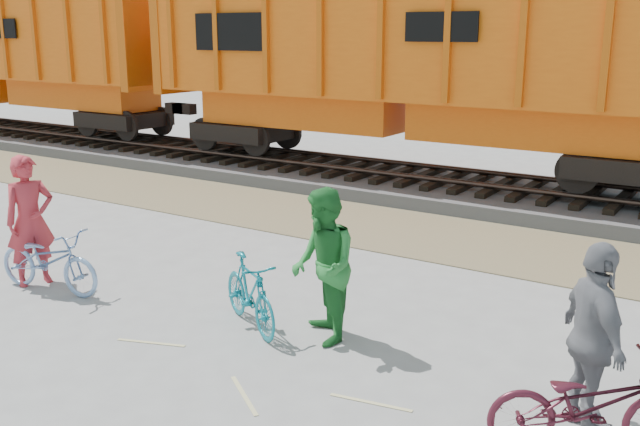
# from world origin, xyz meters

# --- Properties ---
(ground) EXTENTS (120.00, 120.00, 0.00)m
(ground) POSITION_xyz_m (0.00, 0.00, 0.00)
(ground) COLOR #9E9E99
(ground) RESTS_ON ground
(gravel_strip) EXTENTS (120.00, 3.00, 0.02)m
(gravel_strip) POSITION_xyz_m (0.00, 5.50, 0.01)
(gravel_strip) COLOR #867853
(gravel_strip) RESTS_ON ground
(ballast_bed) EXTENTS (120.00, 4.00, 0.30)m
(ballast_bed) POSITION_xyz_m (0.00, 9.00, 0.15)
(ballast_bed) COLOR slate
(ballast_bed) RESTS_ON ground
(track) EXTENTS (120.00, 2.60, 0.24)m
(track) POSITION_xyz_m (0.00, 9.00, 0.47)
(track) COLOR black
(track) RESTS_ON ballast_bed
(hopper_car_left) EXTENTS (14.00, 3.13, 4.65)m
(hopper_car_left) POSITION_xyz_m (-17.31, 9.00, 3.01)
(hopper_car_left) COLOR black
(hopper_car_left) RESTS_ON track
(hopper_car_center) EXTENTS (14.00, 3.13, 4.65)m
(hopper_car_center) POSITION_xyz_m (-2.31, 9.00, 3.01)
(hopper_car_center) COLOR black
(hopper_car_center) RESTS_ON track
(bicycle_blue) EXTENTS (1.89, 0.89, 0.96)m
(bicycle_blue) POSITION_xyz_m (-3.59, -0.31, 0.48)
(bicycle_blue) COLOR #86AADB
(bicycle_blue) RESTS_ON ground
(bicycle_teal) EXTENTS (1.60, 1.17, 0.95)m
(bicycle_teal) POSITION_xyz_m (-0.27, 0.26, 0.48)
(bicycle_teal) COLOR #107887
(bicycle_teal) RESTS_ON ground
(bicycle_maroon) EXTENTS (1.90, 1.45, 0.96)m
(bicycle_maroon) POSITION_xyz_m (4.08, -0.31, 0.48)
(bicycle_maroon) COLOR #491622
(bicycle_maroon) RESTS_ON ground
(person_solo) EXTENTS (0.69, 0.84, 1.98)m
(person_solo) POSITION_xyz_m (-4.09, -0.21, 0.99)
(person_solo) COLOR #B22E36
(person_solo) RESTS_ON ground
(person_man) EXTENTS (1.18, 1.18, 1.93)m
(person_man) POSITION_xyz_m (0.73, 0.46, 0.97)
(person_man) COLOR #247B31
(person_man) RESTS_ON ground
(person_woman) EXTENTS (1.04, 1.16, 1.89)m
(person_woman) POSITION_xyz_m (3.98, 0.09, 0.95)
(person_woman) COLOR slate
(person_woman) RESTS_ON ground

